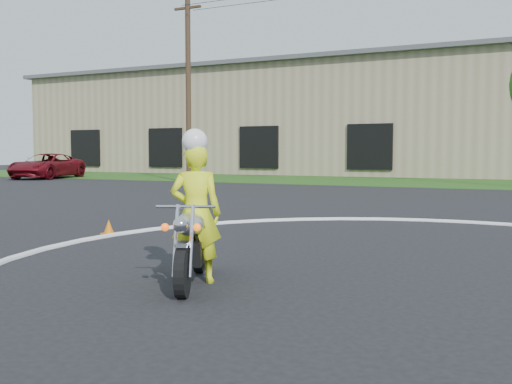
% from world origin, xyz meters
% --- Properties ---
extents(ground, '(120.00, 120.00, 0.00)m').
position_xyz_m(ground, '(0.00, 0.00, 0.00)').
color(ground, black).
rests_on(ground, ground).
extents(grass_strip, '(120.00, 10.00, 0.02)m').
position_xyz_m(grass_strip, '(0.00, 27.00, 0.01)').
color(grass_strip, '#1E4714').
rests_on(grass_strip, ground).
extents(primary_motorcycle, '(0.96, 1.87, 1.04)m').
position_xyz_m(primary_motorcycle, '(-2.38, 1.02, 0.51)').
color(primary_motorcycle, black).
rests_on(primary_motorcycle, ground).
extents(rider_primary_grp, '(0.75, 0.64, 1.93)m').
position_xyz_m(rider_primary_grp, '(-2.39, 1.15, 0.93)').
color(rider_primary_grp, '#EBFF1A').
rests_on(rider_primary_grp, ground).
extents(pickup_grp, '(3.81, 6.07, 1.56)m').
position_xyz_m(pickup_grp, '(-25.90, 21.68, 0.78)').
color(pickup_grp, maroon).
rests_on(pickup_grp, ground).
extents(warehouse, '(41.00, 17.00, 8.30)m').
position_xyz_m(warehouse, '(-18.00, 39.99, 4.16)').
color(warehouse, tan).
rests_on(warehouse, ground).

